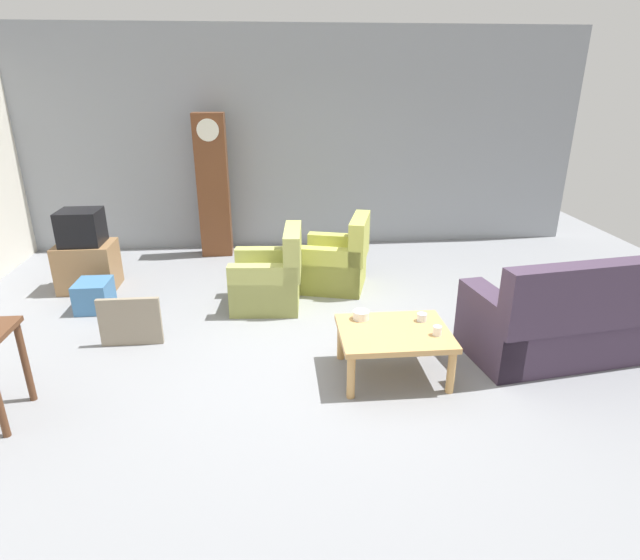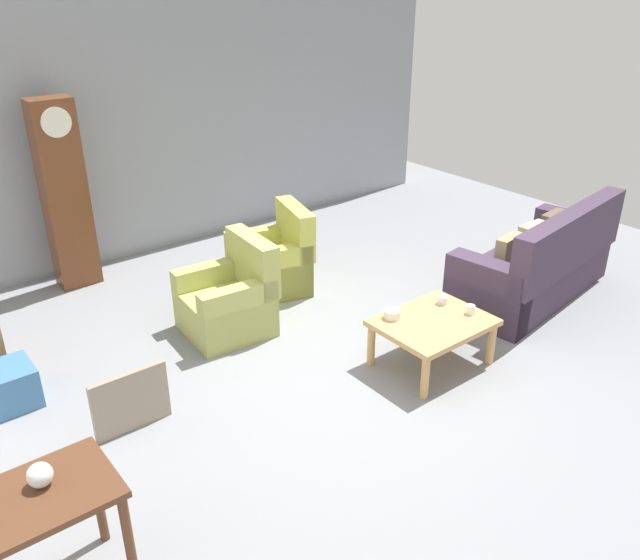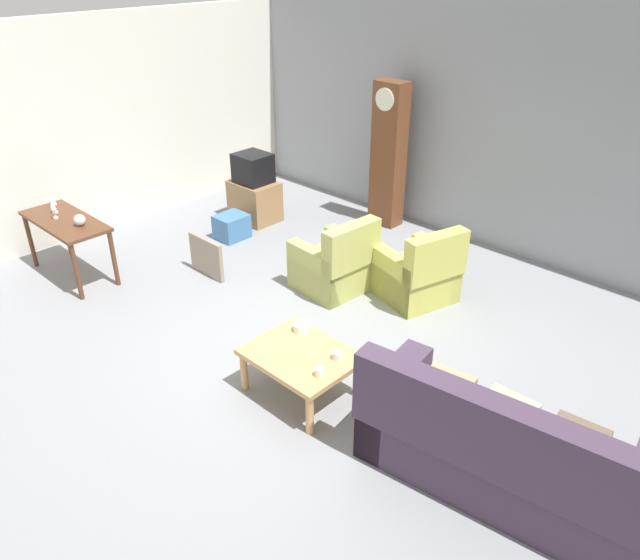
% 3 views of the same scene
% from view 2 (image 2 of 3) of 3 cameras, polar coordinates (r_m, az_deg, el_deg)
% --- Properties ---
extents(ground_plane, '(10.40, 10.40, 0.00)m').
position_cam_2_polar(ground_plane, '(5.90, 2.95, -7.11)').
color(ground_plane, gray).
extents(garage_door_wall, '(8.40, 0.16, 3.20)m').
position_cam_2_polar(garage_door_wall, '(8.17, -14.10, 13.72)').
color(garage_door_wall, gray).
rests_on(garage_door_wall, ground_plane).
extents(couch_floral, '(2.20, 1.16, 1.04)m').
position_cam_2_polar(couch_floral, '(7.23, 18.61, 1.19)').
color(couch_floral, '#423347').
rests_on(couch_floral, ground_plane).
extents(armchair_olive_near, '(0.85, 0.82, 0.92)m').
position_cam_2_polar(armchair_olive_near, '(6.29, -7.97, -1.90)').
color(armchair_olive_near, tan).
rests_on(armchair_olive_near, ground_plane).
extents(armchair_olive_far, '(0.97, 0.95, 0.92)m').
position_cam_2_polar(armchair_olive_far, '(7.07, -4.19, 1.52)').
color(armchair_olive_far, '#BCBE53').
rests_on(armchair_olive_far, ground_plane).
extents(coffee_table_wood, '(0.96, 0.76, 0.44)m').
position_cam_2_polar(coffee_table_wood, '(5.75, 9.91, -4.05)').
color(coffee_table_wood, tan).
rests_on(coffee_table_wood, ground_plane).
extents(grandfather_clock, '(0.44, 0.30, 2.04)m').
position_cam_2_polar(grandfather_clock, '(7.43, -21.55, 6.94)').
color(grandfather_clock, brown).
rests_on(grandfather_clock, ground_plane).
extents(framed_picture_leaning, '(0.60, 0.05, 0.50)m').
position_cam_2_polar(framed_picture_leaning, '(5.17, -16.32, -10.21)').
color(framed_picture_leaning, gray).
rests_on(framed_picture_leaning, ground_plane).
extents(storage_box_blue, '(0.37, 0.42, 0.34)m').
position_cam_2_polar(storage_box_blue, '(5.83, -25.54, -8.38)').
color(storage_box_blue, teal).
rests_on(storage_box_blue, ground_plane).
extents(glass_dome_cloche, '(0.14, 0.14, 0.14)m').
position_cam_2_polar(glass_dome_cloche, '(3.81, -23.44, -15.47)').
color(glass_dome_cloche, silver).
rests_on(glass_dome_cloche, console_table_dark).
extents(cup_white_porcelain, '(0.08, 0.08, 0.08)m').
position_cam_2_polar(cup_white_porcelain, '(5.87, 13.12, -2.55)').
color(cup_white_porcelain, white).
rests_on(cup_white_porcelain, coffee_table_wood).
extents(cup_blue_rimmed, '(0.09, 0.09, 0.07)m').
position_cam_2_polar(cup_blue_rimmed, '(5.99, 10.71, -1.76)').
color(cup_blue_rimmed, silver).
rests_on(cup_blue_rimmed, coffee_table_wood).
extents(bowl_white_stacked, '(0.15, 0.15, 0.08)m').
position_cam_2_polar(bowl_white_stacked, '(5.68, 6.40, -2.98)').
color(bowl_white_stacked, white).
rests_on(bowl_white_stacked, coffee_table_wood).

